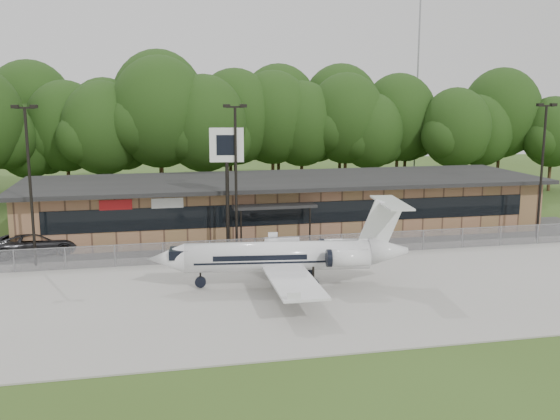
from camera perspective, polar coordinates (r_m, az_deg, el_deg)
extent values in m
plane|color=#374D1B|center=(28.93, 10.99, -11.66)|extent=(160.00, 160.00, 0.00)
cube|color=#9E9B93|center=(35.97, 5.98, -7.02)|extent=(64.00, 18.00, 0.08)
cube|color=#383835|center=(46.64, 1.61, -2.91)|extent=(50.00, 9.00, 0.06)
cube|color=#8E6147|center=(50.54, 0.41, 0.41)|extent=(40.00, 10.00, 4.00)
cube|color=black|center=(45.67, 1.78, -0.29)|extent=(36.00, 0.08, 1.60)
cube|color=black|center=(49.72, 0.54, 2.75)|extent=(41.00, 11.50, 0.30)
cube|color=black|center=(44.56, -0.54, 0.36)|extent=(6.00, 1.60, 0.20)
cube|color=#B41619|center=(44.21, -14.79, 0.46)|extent=(2.20, 0.06, 0.70)
cube|color=silver|center=(44.17, -10.26, 0.63)|extent=(2.20, 0.06, 0.70)
cube|color=gray|center=(42.24, 3.06, -3.34)|extent=(46.00, 0.03, 1.50)
cube|color=gray|center=(42.06, 3.07, -2.34)|extent=(46.00, 0.04, 0.04)
cylinder|color=gray|center=(79.67, 12.45, 11.42)|extent=(0.20, 0.20, 25.00)
cylinder|color=black|center=(42.11, -21.85, 1.78)|extent=(0.18, 0.18, 10.00)
cube|color=black|center=(41.71, -22.32, 8.65)|extent=(1.20, 0.12, 0.12)
cube|color=black|center=(41.81, -23.08, 8.69)|extent=(0.45, 0.30, 0.22)
cube|color=black|center=(41.62, -21.57, 8.79)|extent=(0.45, 0.30, 0.22)
cylinder|color=black|center=(41.89, -4.04, 2.46)|extent=(0.18, 0.18, 10.00)
cube|color=black|center=(41.49, -4.13, 9.38)|extent=(1.20, 0.12, 0.12)
cube|color=black|center=(41.42, -4.90, 9.47)|extent=(0.45, 0.30, 0.22)
cube|color=black|center=(41.57, -3.38, 9.49)|extent=(0.45, 0.30, 0.22)
cylinder|color=black|center=(50.50, 22.79, 3.03)|extent=(0.18, 0.18, 10.00)
cube|color=black|center=(50.18, 23.20, 8.76)|extent=(1.20, 0.12, 0.12)
cube|color=black|center=(49.86, 22.68, 8.87)|extent=(0.45, 0.30, 0.22)
cube|color=black|center=(50.49, 23.72, 8.80)|extent=(0.45, 0.30, 0.22)
cylinder|color=silver|center=(35.33, -0.20, -4.36)|extent=(10.54, 2.94, 1.67)
cone|color=silver|center=(35.37, -10.37, -4.51)|extent=(2.27, 1.91, 1.67)
cone|color=silver|center=(36.36, 9.84, -3.83)|extent=(2.48, 1.94, 1.67)
cube|color=silver|center=(32.21, 1.24, -6.70)|extent=(3.04, 6.48, 0.12)
cube|color=silver|center=(38.80, 0.14, -3.72)|extent=(3.04, 6.48, 0.12)
cylinder|color=silver|center=(34.55, 6.20, -4.49)|extent=(2.39, 1.21, 0.94)
cylinder|color=silver|center=(37.03, 5.42, -3.47)|extent=(2.39, 1.21, 0.94)
cube|color=silver|center=(35.89, 9.11, -1.53)|extent=(2.56, 0.46, 3.13)
cube|color=silver|center=(35.80, 10.14, 0.54)|extent=(1.93, 4.92, 0.10)
cube|color=black|center=(35.24, -9.20, -4.05)|extent=(1.19, 1.37, 0.52)
cube|color=black|center=(35.91, 2.80, -6.46)|extent=(1.14, 2.58, 0.73)
cylinder|color=black|center=(35.63, -7.28, -6.67)|extent=(0.70, 0.70, 0.23)
imported|color=#2C2B2E|center=(45.98, -21.38, -2.82)|extent=(6.33, 3.86, 1.64)
cylinder|color=black|center=(42.24, -4.83, 1.33)|extent=(0.29, 0.29, 8.27)
cube|color=silver|center=(41.84, -4.90, 5.94)|extent=(2.29, 0.62, 2.27)
cube|color=black|center=(41.70, -4.91, 5.93)|extent=(1.33, 0.26, 1.34)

